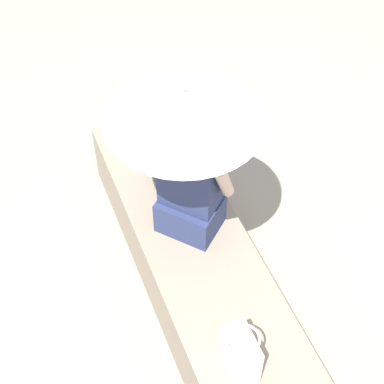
% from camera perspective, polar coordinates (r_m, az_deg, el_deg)
% --- Properties ---
extents(ground_plane, '(14.00, 14.00, 0.00)m').
position_cam_1_polar(ground_plane, '(3.98, 0.15, -8.30)').
color(ground_plane, '#9E9384').
extents(stone_bench, '(2.27, 0.61, 0.46)m').
position_cam_1_polar(stone_bench, '(3.79, 0.15, -6.39)').
color(stone_bench, gray).
rests_on(stone_bench, ground).
extents(person_seated, '(0.48, 0.46, 0.90)m').
position_cam_1_polar(person_seated, '(3.37, -0.17, 1.06)').
color(person_seated, navy).
rests_on(person_seated, stone_bench).
extents(parasol, '(0.81, 0.81, 1.07)m').
position_cam_1_polar(parasol, '(2.97, -0.72, 8.02)').
color(parasol, '#B7B7BC').
rests_on(parasol, stone_bench).
extents(handbag_black, '(0.22, 0.17, 0.30)m').
position_cam_1_polar(handbag_black, '(3.06, 4.57, -14.75)').
color(handbag_black, silver).
rests_on(handbag_black, stone_bench).
extents(tote_bag_canvas, '(0.24, 0.18, 0.32)m').
position_cam_1_polar(tote_bag_canvas, '(3.81, -2.38, 3.09)').
color(tote_bag_canvas, '#335184').
rests_on(tote_bag_canvas, stone_bench).
extents(magazine, '(0.30, 0.23, 0.01)m').
position_cam_1_polar(magazine, '(4.14, -4.52, 4.47)').
color(magazine, '#D83866').
rests_on(magazine, stone_bench).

